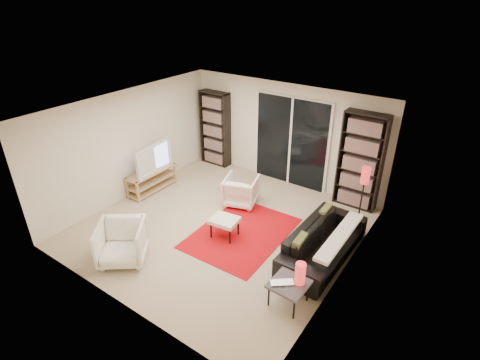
{
  "coord_description": "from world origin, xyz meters",
  "views": [
    {
      "loc": [
        3.86,
        -4.91,
        4.35
      ],
      "look_at": [
        0.25,
        0.3,
        1.0
      ],
      "focal_mm": 28.0,
      "sensor_mm": 36.0,
      "label": 1
    }
  ],
  "objects_px": {
    "sofa": "(324,242)",
    "side_table": "(289,285)",
    "ottoman": "(225,221)",
    "armchair_back": "(241,190)",
    "floor_lamp": "(364,182)",
    "bookshelf_right": "(360,162)",
    "bookshelf_left": "(215,129)",
    "tv_stand": "(152,180)",
    "armchair_front": "(122,243)"
  },
  "relations": [
    {
      "from": "armchair_back",
      "to": "bookshelf_left",
      "type": "bearing_deg",
      "value": -55.6
    },
    {
      "from": "armchair_front",
      "to": "floor_lamp",
      "type": "relative_size",
      "value": 0.64
    },
    {
      "from": "bookshelf_right",
      "to": "tv_stand",
      "type": "bearing_deg",
      "value": -153.82
    },
    {
      "from": "side_table",
      "to": "tv_stand",
      "type": "bearing_deg",
      "value": 162.84
    },
    {
      "from": "side_table",
      "to": "floor_lamp",
      "type": "distance_m",
      "value": 2.83
    },
    {
      "from": "bookshelf_right",
      "to": "armchair_front",
      "type": "height_order",
      "value": "bookshelf_right"
    },
    {
      "from": "bookshelf_right",
      "to": "side_table",
      "type": "xyz_separation_m",
      "value": [
        0.18,
        -3.38,
        -0.69
      ]
    },
    {
      "from": "sofa",
      "to": "ottoman",
      "type": "xyz_separation_m",
      "value": [
        -1.8,
        -0.51,
        0.03
      ]
    },
    {
      "from": "sofa",
      "to": "armchair_front",
      "type": "xyz_separation_m",
      "value": [
        -2.85,
        -2.07,
        0.05
      ]
    },
    {
      "from": "bookshelf_left",
      "to": "sofa",
      "type": "height_order",
      "value": "bookshelf_left"
    },
    {
      "from": "floor_lamp",
      "to": "armchair_back",
      "type": "bearing_deg",
      "value": -162.28
    },
    {
      "from": "bookshelf_right",
      "to": "sofa",
      "type": "height_order",
      "value": "bookshelf_right"
    },
    {
      "from": "floor_lamp",
      "to": "armchair_front",
      "type": "bearing_deg",
      "value": -130.51
    },
    {
      "from": "armchair_back",
      "to": "armchair_front",
      "type": "xyz_separation_m",
      "value": [
        -0.61,
        -2.75,
        0.04
      ]
    },
    {
      "from": "ottoman",
      "to": "side_table",
      "type": "distance_m",
      "value": 2.0
    },
    {
      "from": "armchair_front",
      "to": "side_table",
      "type": "height_order",
      "value": "armchair_front"
    },
    {
      "from": "ottoman",
      "to": "floor_lamp",
      "type": "height_order",
      "value": "floor_lamp"
    },
    {
      "from": "armchair_front",
      "to": "side_table",
      "type": "bearing_deg",
      "value": -22.91
    },
    {
      "from": "sofa",
      "to": "side_table",
      "type": "relative_size",
      "value": 3.83
    },
    {
      "from": "bookshelf_right",
      "to": "sofa",
      "type": "distance_m",
      "value": 2.18
    },
    {
      "from": "tv_stand",
      "to": "ottoman",
      "type": "relative_size",
      "value": 2.27
    },
    {
      "from": "sofa",
      "to": "side_table",
      "type": "distance_m",
      "value": 1.33
    },
    {
      "from": "ottoman",
      "to": "side_table",
      "type": "height_order",
      "value": "same"
    },
    {
      "from": "bookshelf_right",
      "to": "armchair_front",
      "type": "xyz_separation_m",
      "value": [
        -2.7,
        -4.12,
        -0.69
      ]
    },
    {
      "from": "sofa",
      "to": "ottoman",
      "type": "height_order",
      "value": "sofa"
    },
    {
      "from": "sofa",
      "to": "floor_lamp",
      "type": "xyz_separation_m",
      "value": [
        0.15,
        1.44,
        0.62
      ]
    },
    {
      "from": "bookshelf_right",
      "to": "tv_stand",
      "type": "height_order",
      "value": "bookshelf_right"
    },
    {
      "from": "armchair_back",
      "to": "ottoman",
      "type": "distance_m",
      "value": 1.27
    },
    {
      "from": "tv_stand",
      "to": "ottoman",
      "type": "bearing_deg",
      "value": -11.56
    },
    {
      "from": "armchair_back",
      "to": "armchair_front",
      "type": "relative_size",
      "value": 0.89
    },
    {
      "from": "ottoman",
      "to": "floor_lamp",
      "type": "relative_size",
      "value": 0.45
    },
    {
      "from": "bookshelf_left",
      "to": "floor_lamp",
      "type": "relative_size",
      "value": 1.57
    },
    {
      "from": "armchair_back",
      "to": "floor_lamp",
      "type": "height_order",
      "value": "floor_lamp"
    },
    {
      "from": "bookshelf_right",
      "to": "floor_lamp",
      "type": "height_order",
      "value": "bookshelf_right"
    },
    {
      "from": "tv_stand",
      "to": "armchair_front",
      "type": "distance_m",
      "value": 2.54
    },
    {
      "from": "armchair_front",
      "to": "armchair_back",
      "type": "bearing_deg",
      "value": 40.08
    },
    {
      "from": "bookshelf_right",
      "to": "armchair_back",
      "type": "relative_size",
      "value": 2.97
    },
    {
      "from": "bookshelf_right",
      "to": "side_table",
      "type": "relative_size",
      "value": 3.79
    },
    {
      "from": "bookshelf_right",
      "to": "floor_lamp",
      "type": "relative_size",
      "value": 1.69
    },
    {
      "from": "bookshelf_right",
      "to": "armchair_back",
      "type": "bearing_deg",
      "value": -146.69
    },
    {
      "from": "tv_stand",
      "to": "side_table",
      "type": "height_order",
      "value": "tv_stand"
    },
    {
      "from": "bookshelf_right",
      "to": "armchair_back",
      "type": "xyz_separation_m",
      "value": [
        -2.08,
        -1.37,
        -0.73
      ]
    },
    {
      "from": "armchair_front",
      "to": "side_table",
      "type": "distance_m",
      "value": 2.97
    },
    {
      "from": "bookshelf_right",
      "to": "side_table",
      "type": "distance_m",
      "value": 3.45
    },
    {
      "from": "ottoman",
      "to": "side_table",
      "type": "bearing_deg",
      "value": -24.35
    },
    {
      "from": "ottoman",
      "to": "side_table",
      "type": "relative_size",
      "value": 1.01
    },
    {
      "from": "tv_stand",
      "to": "floor_lamp",
      "type": "height_order",
      "value": "floor_lamp"
    },
    {
      "from": "bookshelf_left",
      "to": "bookshelf_right",
      "type": "height_order",
      "value": "bookshelf_right"
    },
    {
      "from": "bookshelf_right",
      "to": "ottoman",
      "type": "distance_m",
      "value": 3.12
    },
    {
      "from": "armchair_front",
      "to": "sofa",
      "type": "bearing_deg",
      "value": -1.38
    }
  ]
}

